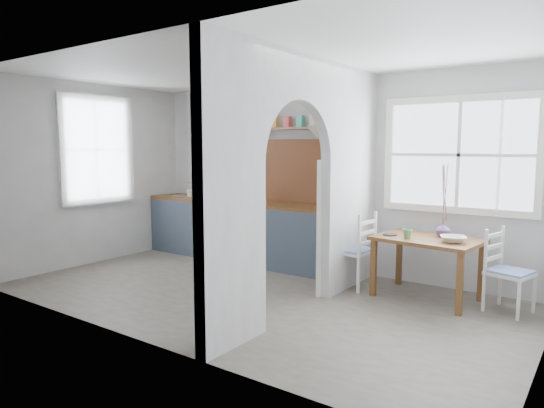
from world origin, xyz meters
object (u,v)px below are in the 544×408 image
Objects in this scene: dining_table at (426,268)px; chair_left at (353,249)px; chair_right at (510,271)px; kettle at (334,200)px; vase at (443,229)px.

dining_table is 1.19× the size of chair_left.
kettle reaches higher than chair_right.
chair_right is at bearing 97.68° from chair_left.
vase is at bearing -10.49° from kettle.
kettle is (-2.17, 0.24, 0.58)m from chair_right.
vase reaches higher than dining_table.
kettle is at bearing 174.99° from dining_table.
chair_left reaches higher than chair_right.
dining_table is 6.61× the size of vase.
dining_table is 1.28× the size of chair_right.
kettle reaches higher than chair_left.
chair_left is 1.06m from vase.
kettle is 1.46m from vase.
dining_table is at bearing 107.72° from chair_right.
vase is (-0.73, 0.14, 0.34)m from chair_right.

